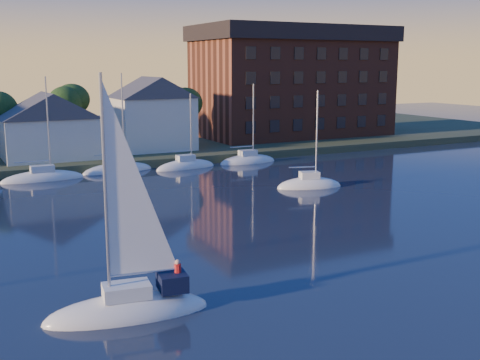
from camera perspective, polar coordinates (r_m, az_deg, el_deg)
ground at (r=29.48m, az=16.60°, el=-14.48°), size 260.00×260.00×0.00m
shoreline_land at (r=96.57m, az=-15.83°, el=3.11°), size 160.00×50.00×2.00m
wooden_dock at (r=74.40m, az=-12.21°, el=1.06°), size 120.00×3.00×1.00m
clubhouse_centre at (r=77.31m, az=-17.66°, el=4.99°), size 11.55×8.40×8.08m
clubhouse_east at (r=82.65m, az=-8.29°, el=6.35°), size 10.50×8.40×9.80m
condo_block at (r=99.17m, az=4.99°, el=9.35°), size 31.00×17.00×17.40m
tree_line at (r=84.67m, az=-13.08°, el=7.08°), size 93.40×5.40×8.90m
moored_fleet at (r=69.33m, az=-21.15°, el=-0.07°), size 63.50×2.40×12.05m
hero_sailboat at (r=31.32m, az=-10.39°, el=-11.51°), size 8.62×3.79×13.16m
drifting_sailboat_right at (r=62.02m, az=6.58°, el=-0.62°), size 7.19×4.04×10.97m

